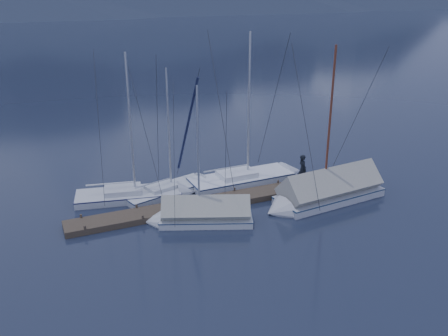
% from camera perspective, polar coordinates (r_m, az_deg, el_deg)
% --- Properties ---
extents(ground, '(1000.00, 1000.00, 0.00)m').
position_cam_1_polar(ground, '(26.16, 1.75, -5.95)').
color(ground, black).
rests_on(ground, ground).
extents(dock, '(18.00, 1.50, 0.54)m').
position_cam_1_polar(dock, '(27.75, 0.00, -4.03)').
color(dock, '#382D23').
rests_on(dock, ground).
extents(mooring_posts, '(15.12, 1.52, 0.35)m').
position_cam_1_polar(mooring_posts, '(27.47, -0.96, -3.75)').
color(mooring_posts, '#382D23').
rests_on(mooring_posts, ground).
extents(sailboat_open_left, '(7.40, 3.50, 9.44)m').
position_cam_1_polar(sailboat_open_left, '(28.86, -9.60, -3.20)').
color(sailboat_open_left, silver).
rests_on(sailboat_open_left, ground).
extents(sailboat_open_mid, '(6.58, 3.45, 8.37)m').
position_cam_1_polar(sailboat_open_mid, '(29.57, -5.64, -2.43)').
color(sailboat_open_mid, silver).
rests_on(sailboat_open_mid, ground).
extents(sailboat_open_right, '(7.90, 3.38, 10.38)m').
position_cam_1_polar(sailboat_open_right, '(31.01, 3.75, -1.16)').
color(sailboat_open_right, silver).
rests_on(sailboat_open_right, ground).
extents(sailboat_covered_near, '(7.90, 3.35, 10.02)m').
position_cam_1_polar(sailboat_covered_near, '(28.32, 11.68, -3.09)').
color(sailboat_covered_near, silver).
rests_on(sailboat_covered_near, ground).
extents(sailboat_covered_far, '(6.03, 3.76, 8.14)m').
position_cam_1_polar(sailboat_covered_far, '(25.46, -3.23, -5.77)').
color(sailboat_covered_far, silver).
rests_on(sailboat_covered_far, ground).
extents(person, '(0.50, 0.71, 1.87)m').
position_cam_1_polar(person, '(29.72, 9.43, -0.14)').
color(person, black).
rests_on(person, dock).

